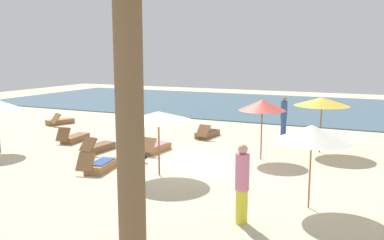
{
  "coord_description": "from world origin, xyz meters",
  "views": [
    {
      "loc": [
        5.76,
        -13.7,
        4.0
      ],
      "look_at": [
        -1.67,
        2.49,
        1.1
      ],
      "focal_mm": 38.57,
      "sensor_mm": 36.0,
      "label": 1
    }
  ],
  "objects_px": {
    "umbrella_6": "(312,133)",
    "lounger_3": "(98,147)",
    "lounger_1": "(60,121)",
    "person_0": "(284,116)",
    "lounger_2": "(74,138)",
    "lounger_4": "(155,148)",
    "umbrella_1": "(322,102)",
    "umbrella_3": "(159,116)",
    "lounger_5": "(100,165)",
    "dog": "(139,158)",
    "person_1": "(242,183)",
    "lounger_0": "(207,134)",
    "umbrella_4": "(262,105)"
  },
  "relations": [
    {
      "from": "umbrella_3",
      "to": "lounger_2",
      "type": "height_order",
      "value": "umbrella_3"
    },
    {
      "from": "lounger_4",
      "to": "umbrella_1",
      "type": "bearing_deg",
      "value": 24.4
    },
    {
      "from": "umbrella_3",
      "to": "person_1",
      "type": "distance_m",
      "value": 4.62
    },
    {
      "from": "umbrella_4",
      "to": "lounger_4",
      "type": "relative_size",
      "value": 1.33
    },
    {
      "from": "umbrella_4",
      "to": "lounger_5",
      "type": "distance_m",
      "value": 6.29
    },
    {
      "from": "lounger_1",
      "to": "lounger_5",
      "type": "relative_size",
      "value": 1.02
    },
    {
      "from": "lounger_3",
      "to": "lounger_5",
      "type": "xyz_separation_m",
      "value": [
        1.82,
        -2.23,
        0.01
      ]
    },
    {
      "from": "umbrella_1",
      "to": "dog",
      "type": "distance_m",
      "value": 7.58
    },
    {
      "from": "lounger_2",
      "to": "person_0",
      "type": "distance_m",
      "value": 9.98
    },
    {
      "from": "lounger_3",
      "to": "person_1",
      "type": "distance_m",
      "value": 8.87
    },
    {
      "from": "dog",
      "to": "lounger_3",
      "type": "bearing_deg",
      "value": 163.14
    },
    {
      "from": "lounger_2",
      "to": "lounger_5",
      "type": "relative_size",
      "value": 0.98
    },
    {
      "from": "umbrella_1",
      "to": "umbrella_3",
      "type": "height_order",
      "value": "umbrella_1"
    },
    {
      "from": "lounger_4",
      "to": "dog",
      "type": "xyz_separation_m",
      "value": [
        0.25,
        -1.63,
        -0.02
      ]
    },
    {
      "from": "umbrella_1",
      "to": "lounger_1",
      "type": "height_order",
      "value": "umbrella_1"
    },
    {
      "from": "umbrella_6",
      "to": "lounger_4",
      "type": "relative_size",
      "value": 1.28
    },
    {
      "from": "lounger_2",
      "to": "lounger_3",
      "type": "relative_size",
      "value": 0.99
    },
    {
      "from": "umbrella_6",
      "to": "lounger_1",
      "type": "bearing_deg",
      "value": 154.23
    },
    {
      "from": "lounger_4",
      "to": "person_0",
      "type": "xyz_separation_m",
      "value": [
        4.03,
        5.55,
        0.82
      ]
    },
    {
      "from": "lounger_5",
      "to": "umbrella_6",
      "type": "bearing_deg",
      "value": -4.52
    },
    {
      "from": "lounger_4",
      "to": "lounger_2",
      "type": "bearing_deg",
      "value": 177.07
    },
    {
      "from": "lounger_5",
      "to": "person_0",
      "type": "bearing_deg",
      "value": 62.98
    },
    {
      "from": "lounger_2",
      "to": "lounger_5",
      "type": "height_order",
      "value": "lounger_2"
    },
    {
      "from": "umbrella_4",
      "to": "lounger_0",
      "type": "distance_m",
      "value": 4.93
    },
    {
      "from": "umbrella_1",
      "to": "umbrella_6",
      "type": "relative_size",
      "value": 1.02
    },
    {
      "from": "umbrella_3",
      "to": "person_0",
      "type": "xyz_separation_m",
      "value": [
        2.3,
        8.3,
        -0.98
      ]
    },
    {
      "from": "umbrella_4",
      "to": "umbrella_6",
      "type": "xyz_separation_m",
      "value": [
        2.47,
        -4.4,
        -0.09
      ]
    },
    {
      "from": "lounger_2",
      "to": "lounger_4",
      "type": "height_order",
      "value": "lounger_2"
    },
    {
      "from": "umbrella_3",
      "to": "dog",
      "type": "xyz_separation_m",
      "value": [
        -1.48,
        1.12,
        -1.82
      ]
    },
    {
      "from": "lounger_1",
      "to": "dog",
      "type": "relative_size",
      "value": 2.68
    },
    {
      "from": "lounger_2",
      "to": "person_0",
      "type": "xyz_separation_m",
      "value": [
        8.4,
        5.33,
        0.82
      ]
    },
    {
      "from": "umbrella_1",
      "to": "lounger_2",
      "type": "relative_size",
      "value": 1.32
    },
    {
      "from": "umbrella_3",
      "to": "person_0",
      "type": "bearing_deg",
      "value": 74.5
    },
    {
      "from": "lounger_1",
      "to": "person_0",
      "type": "bearing_deg",
      "value": 9.33
    },
    {
      "from": "lounger_4",
      "to": "person_0",
      "type": "bearing_deg",
      "value": 54.02
    },
    {
      "from": "lounger_2",
      "to": "lounger_4",
      "type": "relative_size",
      "value": 0.99
    },
    {
      "from": "person_0",
      "to": "dog",
      "type": "relative_size",
      "value": 2.92
    },
    {
      "from": "umbrella_4",
      "to": "umbrella_6",
      "type": "distance_m",
      "value": 5.04
    },
    {
      "from": "umbrella_6",
      "to": "lounger_3",
      "type": "relative_size",
      "value": 1.28
    },
    {
      "from": "umbrella_3",
      "to": "umbrella_6",
      "type": "relative_size",
      "value": 1.02
    },
    {
      "from": "lounger_5",
      "to": "person_1",
      "type": "bearing_deg",
      "value": -21.16
    },
    {
      "from": "lounger_0",
      "to": "person_1",
      "type": "distance_m",
      "value": 10.19
    },
    {
      "from": "lounger_1",
      "to": "lounger_2",
      "type": "distance_m",
      "value": 5.09
    },
    {
      "from": "lounger_4",
      "to": "person_1",
      "type": "bearing_deg",
      "value": -44.71
    },
    {
      "from": "lounger_1",
      "to": "person_0",
      "type": "xyz_separation_m",
      "value": [
        12.26,
        2.01,
        0.82
      ]
    },
    {
      "from": "umbrella_3",
      "to": "lounger_2",
      "type": "relative_size",
      "value": 1.32
    },
    {
      "from": "lounger_5",
      "to": "lounger_2",
      "type": "bearing_deg",
      "value": 140.03
    },
    {
      "from": "person_0",
      "to": "umbrella_1",
      "type": "bearing_deg",
      "value": -53.14
    },
    {
      "from": "umbrella_3",
      "to": "lounger_0",
      "type": "xyz_separation_m",
      "value": [
        -0.96,
        6.43,
        -1.8
      ]
    },
    {
      "from": "umbrella_1",
      "to": "lounger_5",
      "type": "xyz_separation_m",
      "value": [
        -6.5,
        -5.88,
        -1.9
      ]
    }
  ]
}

